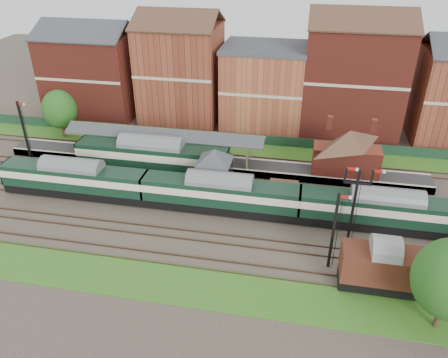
% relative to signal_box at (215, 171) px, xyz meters
% --- Properties ---
extents(ground, '(160.00, 160.00, 0.00)m').
position_rel_signal_box_xyz_m(ground, '(3.00, -3.25, -3.19)').
color(ground, '#473D33').
rests_on(ground, ground).
extents(grass_back, '(90.00, 4.50, 0.06)m').
position_rel_signal_box_xyz_m(grass_back, '(3.00, 12.75, -3.16)').
color(grass_back, '#2D6619').
rests_on(grass_back, ground).
extents(grass_front, '(90.00, 5.00, 0.06)m').
position_rel_signal_box_xyz_m(grass_front, '(3.00, -15.25, -3.16)').
color(grass_front, '#2D6619').
rests_on(grass_front, ground).
extents(fence, '(90.00, 0.12, 1.50)m').
position_rel_signal_box_xyz_m(fence, '(3.00, 14.75, -2.44)').
color(fence, '#193823').
rests_on(fence, ground).
extents(platform, '(55.00, 3.40, 1.00)m').
position_rel_signal_box_xyz_m(platform, '(-2.00, 6.50, -2.69)').
color(platform, '#2D2D2D').
rests_on(platform, ground).
extents(signal_box, '(5.40, 5.40, 6.00)m').
position_rel_signal_box_xyz_m(signal_box, '(0.00, 0.00, 0.00)').
color(signal_box, '#5B6548').
rests_on(signal_box, ground).
extents(brick_hut, '(3.20, 2.64, 2.94)m').
position_rel_signal_box_xyz_m(brick_hut, '(8.00, 0.00, -2.00)').
color(brick_hut, brown).
rests_on(brick_hut, ground).
extents(station_building, '(8.10, 8.10, 5.90)m').
position_rel_signal_box_xyz_m(station_building, '(15.00, 6.50, 0.76)').
color(station_building, maroon).
rests_on(station_building, platform).
extents(canopy, '(26.00, 3.89, 4.08)m').
position_rel_signal_box_xyz_m(canopy, '(-8.00, 6.50, 1.39)').
color(canopy, brown).
rests_on(canopy, platform).
extents(semaphore_bracket, '(3.60, 0.25, 8.18)m').
position_rel_signal_box_xyz_m(semaphore_bracket, '(15.04, -5.75, 1.44)').
color(semaphore_bracket, black).
rests_on(semaphore_bracket, ground).
extents(semaphore_platform_end, '(1.23, 0.25, 8.00)m').
position_rel_signal_box_xyz_m(semaphore_platform_end, '(-26.98, 4.75, 0.96)').
color(semaphore_platform_end, black).
rests_on(semaphore_platform_end, ground).
extents(semaphore_siding, '(1.23, 0.25, 8.00)m').
position_rel_signal_box_xyz_m(semaphore_siding, '(13.02, -10.25, 0.96)').
color(semaphore_siding, black).
rests_on(semaphore_siding, ground).
extents(town_backdrop, '(69.00, 10.00, 16.00)m').
position_rel_signal_box_xyz_m(town_backdrop, '(2.82, 21.75, 3.81)').
color(town_backdrop, maroon).
rests_on(town_backdrop, ground).
extents(dmu_train, '(51.61, 2.72, 3.96)m').
position_rel_signal_box_xyz_m(dmu_train, '(1.28, -3.25, -0.87)').
color(dmu_train, black).
rests_on(dmu_train, ground).
extents(platform_railcar, '(19.25, 3.03, 4.43)m').
position_rel_signal_box_xyz_m(platform_railcar, '(-8.65, 3.25, -0.61)').
color(platform_railcar, black).
rests_on(platform_railcar, ground).
extents(goods_van_a, '(6.83, 2.96, 4.15)m').
position_rel_signal_box_xyz_m(goods_van_a, '(17.18, -12.25, -0.85)').
color(goods_van_a, black).
rests_on(goods_van_a, ground).
extents(tree_back, '(4.96, 4.96, 7.25)m').
position_rel_signal_box_xyz_m(tree_back, '(-25.68, 11.76, 1.20)').
color(tree_back, '#382619').
rests_on(tree_back, ground).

